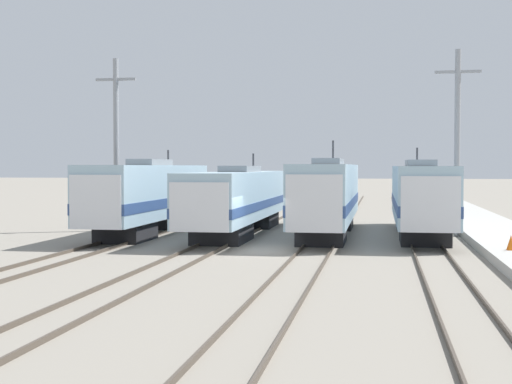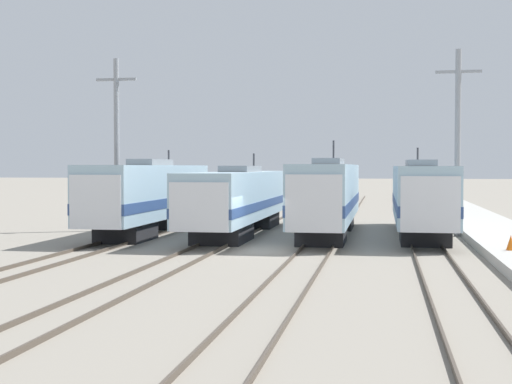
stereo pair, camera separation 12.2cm
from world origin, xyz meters
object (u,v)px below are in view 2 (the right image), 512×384
at_px(locomotive_far_left, 148,196).
at_px(traffic_cone, 511,243).
at_px(locomotive_far_right, 421,197).
at_px(catenary_tower_right, 458,139).
at_px(locomotive_center_right, 328,196).
at_px(locomotive_center_left, 239,199).
at_px(catenary_tower_left, 117,141).

relative_size(locomotive_far_left, traffic_cone, 25.45).
relative_size(locomotive_far_right, catenary_tower_right, 1.64).
bearing_deg(locomotive_far_left, locomotive_center_right, 5.09).
bearing_deg(catenary_tower_right, locomotive_far_left, -173.31).
height_order(locomotive_center_left, catenary_tower_right, catenary_tower_right).
distance_m(catenary_tower_left, catenary_tower_right, 19.92).
height_order(locomotive_far_left, catenary_tower_left, catenary_tower_left).
bearing_deg(locomotive_far_right, locomotive_center_left, -177.10).
bearing_deg(locomotive_center_right, catenary_tower_right, 8.98).
bearing_deg(catenary_tower_right, catenary_tower_left, 180.00).
xyz_separation_m(locomotive_far_left, catenary_tower_right, (17.29, 2.03, 3.19)).
bearing_deg(catenary_tower_left, locomotive_center_right, -4.99).
xyz_separation_m(locomotive_far_right, traffic_cone, (3.17, -9.56, -1.46)).
bearing_deg(catenary_tower_right, locomotive_center_left, -175.35).
xyz_separation_m(locomotive_far_left, traffic_cone, (18.47, -8.01, -1.48)).
relative_size(catenary_tower_left, catenary_tower_right, 1.00).
relative_size(locomotive_center_left, locomotive_center_right, 1.09).
height_order(locomotive_far_left, locomotive_far_right, locomotive_far_right).
xyz_separation_m(locomotive_center_left, catenary_tower_right, (12.19, 0.99, 3.37)).
bearing_deg(catenary_tower_right, locomotive_center_right, -171.02).
xyz_separation_m(locomotive_far_left, locomotive_center_right, (10.20, 0.91, 0.02)).
height_order(catenary_tower_left, traffic_cone, catenary_tower_left).
bearing_deg(catenary_tower_left, locomotive_far_left, -37.70).
xyz_separation_m(locomotive_center_right, traffic_cone, (8.27, -8.92, -1.50)).
height_order(locomotive_far_left, traffic_cone, locomotive_far_left).
distance_m(locomotive_far_left, catenary_tower_left, 4.60).
bearing_deg(locomotive_far_right, traffic_cone, -71.68).
xyz_separation_m(locomotive_center_left, catenary_tower_left, (-7.73, 0.99, 3.37)).
bearing_deg(traffic_cone, locomotive_center_right, 132.84).
bearing_deg(catenary_tower_right, traffic_cone, -83.31).
xyz_separation_m(locomotive_far_right, catenary_tower_right, (1.99, 0.48, 3.21)).
distance_m(locomotive_far_right, traffic_cone, 10.18).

